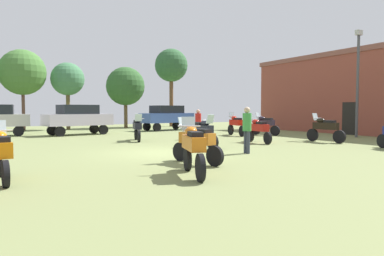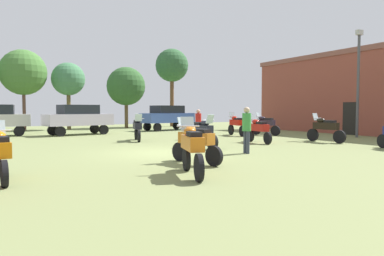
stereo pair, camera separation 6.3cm
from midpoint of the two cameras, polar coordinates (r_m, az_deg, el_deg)
The scene contains 20 objects.
ground_plane at distance 14.04m, azimuth -5.05°, elevation -4.01°, with size 44.00×52.00×0.02m.
brick_building at distance 28.54m, azimuth 26.94°, elevation 5.08°, with size 6.12×17.26×5.79m.
motorcycle_1 at distance 11.14m, azimuth 0.50°, elevation -2.09°, with size 0.78×2.11×1.46m.
motorcycle_2 at distance 18.31m, azimuth 10.55°, elevation -0.14°, with size 0.68×2.23×1.44m.
motorcycle_4 at distance 19.24m, azimuth -8.91°, elevation 0.06°, with size 0.77×2.08×1.47m.
motorcycle_6 at distance 19.54m, azimuth 20.58°, elevation -0.00°, with size 0.62×2.23×1.50m.
motorcycle_9 at distance 23.71m, azimuth 11.60°, elevation 0.62°, with size 0.82×2.05×1.49m.
motorcycle_10 at distance 23.03m, azimuth 7.02°, elevation 0.62°, with size 0.69×2.24×1.51m.
motorcycle_11 at distance 9.11m, azimuth -0.02°, elevation -3.08°, with size 0.87×2.17×1.51m.
motorcycle_12 at distance 15.52m, azimuth 1.37°, elevation -0.57°, with size 0.66×2.21×1.49m.
motorcycle_13 at distance 9.50m, azimuth -28.57°, elevation -3.41°, with size 0.62×2.07×1.44m.
car_3 at distance 24.71m, azimuth -17.98°, elevation 1.65°, with size 4.55×2.55×2.00m.
car_4 at distance 28.63m, azimuth -4.14°, elevation 1.96°, with size 4.55×2.53×2.00m.
person_1 at distance 20.11m, azimuth 0.91°, elevation 1.00°, with size 0.47×0.47×1.70m.
person_2 at distance 13.78m, azimuth 8.72°, elevation 0.28°, with size 0.36×0.36×1.80m.
tree_1 at distance 31.39m, azimuth -25.71°, elevation 8.06°, with size 3.60×3.60×6.43m.
tree_2 at distance 32.83m, azimuth -10.73°, elevation 6.61°, with size 3.47×3.47×5.53m.
tree_4 at distance 31.55m, azimuth -19.47°, elevation 7.38°, with size 2.74×2.74×5.60m.
tree_5 at distance 35.36m, azimuth -3.42°, elevation 9.93°, with size 3.23×3.23×7.64m.
lamp_post at distance 23.74m, azimuth 25.08°, elevation 7.37°, with size 0.44×0.24×6.45m.
Camera 1 is at (-5.88, -12.63, 1.74)m, focal length 33.09 mm.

